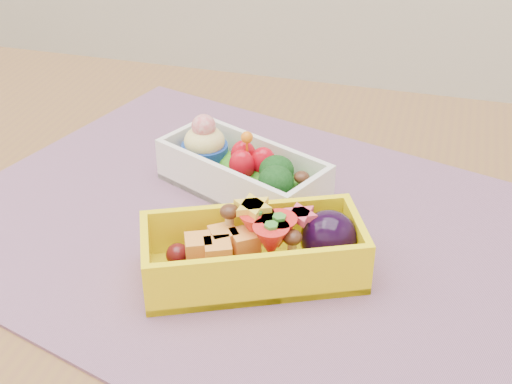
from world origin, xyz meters
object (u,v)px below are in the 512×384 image
(bento_yellow, at_px, (258,250))
(bento_white, at_px, (242,171))
(placemat, at_px, (247,228))
(table, at_px, (268,341))

(bento_yellow, bearing_deg, bento_white, 87.94)
(placemat, bearing_deg, bento_yellow, -65.61)
(table, distance_m, bento_white, 0.17)
(table, relative_size, bento_yellow, 6.02)
(placemat, bearing_deg, bento_white, 110.76)
(placemat, height_order, bento_white, bento_white)
(placemat, distance_m, bento_yellow, 0.08)
(bento_white, xyz_separation_m, bento_yellow, (0.05, -0.12, 0.00))
(table, distance_m, bento_yellow, 0.13)
(placemat, bearing_deg, table, -49.65)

